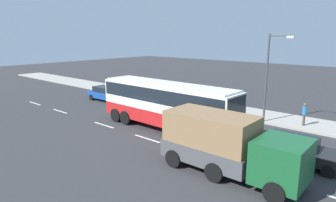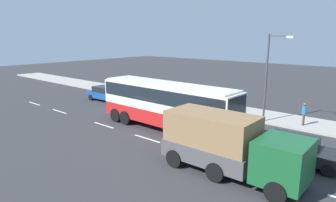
# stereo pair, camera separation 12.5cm
# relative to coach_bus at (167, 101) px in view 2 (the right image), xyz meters

# --- Properties ---
(ground_plane) EXTENTS (120.00, 120.00, 0.00)m
(ground_plane) POSITION_rel_coach_bus_xyz_m (-0.96, -0.09, -2.18)
(ground_plane) COLOR #333335
(sidewalk_curb) EXTENTS (80.00, 4.00, 0.15)m
(sidewalk_curb) POSITION_rel_coach_bus_xyz_m (-0.96, 8.19, -2.11)
(sidewalk_curb) COLOR #A8A399
(sidewalk_curb) RESTS_ON ground_plane
(lane_centreline) EXTENTS (31.33, 0.16, 0.01)m
(lane_centreline) POSITION_rel_coach_bus_xyz_m (-2.46, -2.38, -2.18)
(lane_centreline) COLOR white
(lane_centreline) RESTS_ON ground_plane
(coach_bus) EXTENTS (11.53, 2.76, 3.52)m
(coach_bus) POSITION_rel_coach_bus_xyz_m (0.00, 0.00, 0.00)
(coach_bus) COLOR red
(coach_bus) RESTS_ON ground_plane
(cargo_truck) EXTENTS (7.26, 2.67, 2.99)m
(cargo_truck) POSITION_rel_coach_bus_xyz_m (7.03, -3.40, -0.58)
(cargo_truck) COLOR #19592D
(cargo_truck) RESTS_ON ground_plane
(car_black_sedan) EXTENTS (4.65, 2.21, 1.45)m
(car_black_sedan) POSITION_rel_coach_bus_xyz_m (9.29, 0.29, -1.41)
(car_black_sedan) COLOR black
(car_black_sedan) RESTS_ON ground_plane
(car_blue_saloon) EXTENTS (4.29, 1.87, 1.57)m
(car_blue_saloon) POSITION_rel_coach_bus_xyz_m (-11.66, 3.28, -1.36)
(car_blue_saloon) COLOR #194799
(car_blue_saloon) RESTS_ON ground_plane
(pedestrian_near_curb) EXTENTS (0.32, 0.32, 1.76)m
(pedestrian_near_curb) POSITION_rel_coach_bus_xyz_m (7.57, 7.35, -1.01)
(pedestrian_near_curb) COLOR brown
(pedestrian_near_curb) RESTS_ON sidewalk_curb
(pedestrian_at_crossing) EXTENTS (0.32, 0.32, 1.51)m
(pedestrian_at_crossing) POSITION_rel_coach_bus_xyz_m (0.66, 8.56, -1.17)
(pedestrian_at_crossing) COLOR black
(pedestrian_at_crossing) RESTS_ON sidewalk_curb
(street_lamp) EXTENTS (1.91, 0.24, 6.92)m
(street_lamp) POSITION_rel_coach_bus_xyz_m (4.96, 6.49, 1.96)
(street_lamp) COLOR #47474C
(street_lamp) RESTS_ON sidewalk_curb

